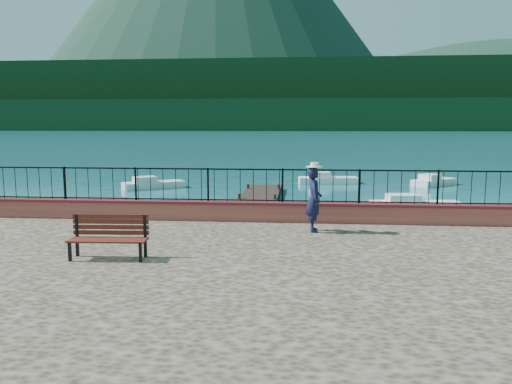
% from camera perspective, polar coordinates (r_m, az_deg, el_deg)
% --- Properties ---
extents(ground, '(2000.00, 2000.00, 0.00)m').
position_cam_1_polar(ground, '(11.45, 3.74, -12.92)').
color(ground, '#19596B').
rests_on(ground, ground).
extents(parapet, '(28.00, 0.46, 0.58)m').
position_cam_1_polar(parapet, '(14.64, 4.20, -2.29)').
color(parapet, '#B15C40').
rests_on(parapet, promenade).
extents(railing, '(27.00, 0.05, 0.95)m').
position_cam_1_polar(railing, '(14.52, 4.23, 0.69)').
color(railing, black).
rests_on(railing, parapet).
extents(dock, '(2.00, 16.00, 0.30)m').
position_cam_1_polar(dock, '(23.15, -0.36, -1.88)').
color(dock, '#2D231C').
rests_on(dock, ground).
extents(far_forest, '(900.00, 60.00, 18.00)m').
position_cam_1_polar(far_forest, '(310.75, 5.36, 8.70)').
color(far_forest, black).
rests_on(far_forest, ground).
extents(foothills, '(900.00, 120.00, 44.00)m').
position_cam_1_polar(foothills, '(371.14, 5.39, 10.56)').
color(foothills, black).
rests_on(foothills, ground).
extents(companion_hill, '(448.00, 384.00, 180.00)m').
position_cam_1_polar(companion_hill, '(611.56, 26.60, 6.62)').
color(companion_hill, '#142D23').
rests_on(companion_hill, ground).
extents(park_bench, '(1.68, 0.64, 0.92)m').
position_cam_1_polar(park_bench, '(11.11, -16.48, -5.89)').
color(park_bench, black).
rests_on(park_bench, promenade).
extents(person, '(0.46, 0.66, 1.72)m').
position_cam_1_polar(person, '(13.29, 6.65, -0.85)').
color(person, black).
rests_on(person, promenade).
extents(hat, '(0.44, 0.44, 0.12)m').
position_cam_1_polar(hat, '(13.19, 6.71, 3.10)').
color(hat, white).
rests_on(hat, person).
extents(boat_0, '(3.73, 2.42, 0.80)m').
position_cam_1_polar(boat_0, '(19.48, -7.56, -3.05)').
color(boat_0, silver).
rests_on(boat_0, ground).
extents(boat_1, '(3.97, 3.58, 0.80)m').
position_cam_1_polar(boat_1, '(20.46, 10.75, -2.61)').
color(boat_1, silver).
rests_on(boat_1, ground).
extents(boat_2, '(4.21, 1.63, 0.80)m').
position_cam_1_polar(boat_2, '(24.49, 17.83, -1.14)').
color(boat_2, white).
rests_on(boat_2, ground).
extents(boat_3, '(3.87, 3.18, 0.80)m').
position_cam_1_polar(boat_3, '(32.08, -11.62, 1.12)').
color(boat_3, silver).
rests_on(boat_3, ground).
extents(boat_4, '(4.07, 1.67, 0.80)m').
position_cam_1_polar(boat_4, '(34.46, 8.24, 1.66)').
color(boat_4, silver).
rests_on(boat_4, ground).
extents(boat_5, '(3.38, 3.23, 0.80)m').
position_cam_1_polar(boat_5, '(35.00, 19.71, 1.37)').
color(boat_5, silver).
rests_on(boat_5, ground).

